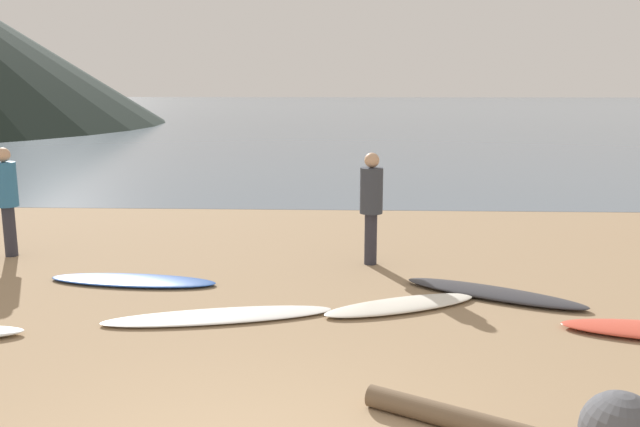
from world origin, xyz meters
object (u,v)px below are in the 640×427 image
object	(u,v)px
surfboard_3	(219,316)
person_0	(6,193)
person_1	(371,199)
surfboard_2	(133,280)
surfboard_5	(493,293)
surfboard_4	(401,305)

from	to	relation	value
surfboard_3	person_0	world-z (taller)	person_0
surfboard_3	person_1	world-z (taller)	person_1
surfboard_2	surfboard_3	distance (m)	1.94
surfboard_3	surfboard_5	bearing A→B (deg)	2.74
surfboard_5	surfboard_3	bearing A→B (deg)	-135.72
surfboard_2	person_0	bearing A→B (deg)	155.90
person_0	person_1	world-z (taller)	person_0
surfboard_3	surfboard_4	world-z (taller)	surfboard_4
surfboard_3	person_0	bearing A→B (deg)	131.95
surfboard_4	surfboard_5	world-z (taller)	surfboard_5
surfboard_3	surfboard_5	distance (m)	3.43
surfboard_2	surfboard_5	bearing A→B (deg)	0.68
surfboard_2	surfboard_3	xyz separation A→B (m)	(1.42, -1.32, -0.00)
person_1	surfboard_4	bearing A→B (deg)	106.74
surfboard_5	person_0	xyz separation A→B (m)	(-7.05, 1.71, 0.94)
surfboard_4	surfboard_5	distance (m)	1.28
surfboard_4	surfboard_5	size ratio (longest dim) A/B	0.86
surfboard_5	person_0	world-z (taller)	person_0
surfboard_4	person_0	xyz separation A→B (m)	(-5.86, 2.19, 0.95)
surfboard_3	surfboard_5	world-z (taller)	surfboard_5
surfboard_4	person_1	xyz separation A→B (m)	(-0.30, 1.95, 0.94)
surfboard_2	person_0	size ratio (longest dim) A/B	1.37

